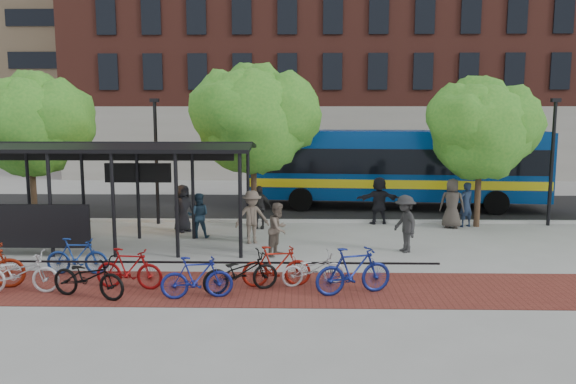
{
  "coord_description": "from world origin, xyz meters",
  "views": [
    {
      "loc": [
        -1.14,
        -19.11,
        4.52
      ],
      "look_at": [
        -1.58,
        1.77,
        1.6
      ],
      "focal_mm": 35.0,
      "sensor_mm": 36.0,
      "label": 1
    }
  ],
  "objects_px": {
    "bike_8": "(241,272)",
    "bus": "(395,164)",
    "pedestrian_4": "(259,207)",
    "tree_c": "(483,126)",
    "pedestrian_3": "(252,217)",
    "pedestrian_7": "(466,205)",
    "tree_b": "(256,115)",
    "pedestrian_5": "(379,200)",
    "pedestrian_8": "(278,229)",
    "bike_5": "(129,269)",
    "lamp_post_left": "(156,158)",
    "pedestrian_6": "(452,203)",
    "bike_9": "(277,266)",
    "pedestrian_2": "(198,215)",
    "bus_shelter": "(92,159)",
    "lamp_post_right": "(552,158)",
    "bike_3": "(77,256)",
    "bike_2": "(19,273)",
    "tree_a": "(32,121)",
    "bike_10": "(313,269)",
    "pedestrian_9": "(405,224)",
    "bike_7": "(197,278)",
    "pedestrian_0": "(183,208)",
    "bike_4": "(88,277)",
    "bike_11": "(353,271)"
  },
  "relations": [
    {
      "from": "tree_c",
      "to": "pedestrian_7",
      "type": "relative_size",
      "value": 3.28
    },
    {
      "from": "bus_shelter",
      "to": "lamp_post_right",
      "type": "height_order",
      "value": "lamp_post_right"
    },
    {
      "from": "tree_c",
      "to": "bike_2",
      "type": "xyz_separation_m",
      "value": [
        -14.34,
        -8.84,
        -3.53
      ]
    },
    {
      "from": "pedestrian_4",
      "to": "pedestrian_8",
      "type": "xyz_separation_m",
      "value": [
        0.92,
        -4.24,
        0.0
      ]
    },
    {
      "from": "pedestrian_9",
      "to": "bike_2",
      "type": "bearing_deg",
      "value": -84.09
    },
    {
      "from": "pedestrian_0",
      "to": "pedestrian_6",
      "type": "relative_size",
      "value": 0.93
    },
    {
      "from": "bike_2",
      "to": "pedestrian_3",
      "type": "relative_size",
      "value": 1.07
    },
    {
      "from": "pedestrian_0",
      "to": "pedestrian_2",
      "type": "bearing_deg",
      "value": -98.86
    },
    {
      "from": "pedestrian_2",
      "to": "pedestrian_5",
      "type": "bearing_deg",
      "value": -163.0
    },
    {
      "from": "bike_2",
      "to": "pedestrian_3",
      "type": "bearing_deg",
      "value": -48.7
    },
    {
      "from": "bus_shelter",
      "to": "pedestrian_6",
      "type": "height_order",
      "value": "bus_shelter"
    },
    {
      "from": "pedestrian_6",
      "to": "bike_5",
      "type": "bearing_deg",
      "value": 54.08
    },
    {
      "from": "tree_b",
      "to": "bike_5",
      "type": "height_order",
      "value": "tree_b"
    },
    {
      "from": "bus_shelter",
      "to": "bike_9",
      "type": "distance_m",
      "value": 8.1
    },
    {
      "from": "bus",
      "to": "pedestrian_7",
      "type": "relative_size",
      "value": 7.74
    },
    {
      "from": "bike_11",
      "to": "pedestrian_2",
      "type": "bearing_deg",
      "value": 20.6
    },
    {
      "from": "bike_10",
      "to": "pedestrian_5",
      "type": "distance_m",
      "value": 8.98
    },
    {
      "from": "lamp_post_right",
      "to": "pedestrian_8",
      "type": "relative_size",
      "value": 2.99
    },
    {
      "from": "bike_9",
      "to": "pedestrian_6",
      "type": "relative_size",
      "value": 0.92
    },
    {
      "from": "pedestrian_2",
      "to": "bike_3",
      "type": "bearing_deg",
      "value": 57.36
    },
    {
      "from": "tree_b",
      "to": "bike_7",
      "type": "distance_m",
      "value": 10.01
    },
    {
      "from": "tree_b",
      "to": "pedestrian_5",
      "type": "bearing_deg",
      "value": 5.12
    },
    {
      "from": "bike_9",
      "to": "tree_c",
      "type": "bearing_deg",
      "value": -51.57
    },
    {
      "from": "pedestrian_3",
      "to": "pedestrian_7",
      "type": "xyz_separation_m",
      "value": [
        8.33,
        3.06,
        -0.03
      ]
    },
    {
      "from": "tree_c",
      "to": "bike_5",
      "type": "distance_m",
      "value": 14.81
    },
    {
      "from": "lamp_post_right",
      "to": "bike_8",
      "type": "bearing_deg",
      "value": -142.67
    },
    {
      "from": "tree_b",
      "to": "pedestrian_8",
      "type": "relative_size",
      "value": 3.77
    },
    {
      "from": "lamp_post_left",
      "to": "bike_7",
      "type": "distance_m",
      "value": 10.24
    },
    {
      "from": "tree_c",
      "to": "bike_8",
      "type": "height_order",
      "value": "tree_c"
    },
    {
      "from": "bike_7",
      "to": "pedestrian_8",
      "type": "xyz_separation_m",
      "value": [
        1.84,
        4.33,
        0.32
      ]
    },
    {
      "from": "pedestrian_8",
      "to": "pedestrian_9",
      "type": "relative_size",
      "value": 0.91
    },
    {
      "from": "lamp_post_left",
      "to": "pedestrian_8",
      "type": "bearing_deg",
      "value": -44.57
    },
    {
      "from": "lamp_post_left",
      "to": "bike_4",
      "type": "height_order",
      "value": "lamp_post_left"
    },
    {
      "from": "lamp_post_left",
      "to": "pedestrian_2",
      "type": "xyz_separation_m",
      "value": [
        2.15,
        -2.56,
        -1.92
      ]
    },
    {
      "from": "pedestrian_9",
      "to": "pedestrian_0",
      "type": "bearing_deg",
      "value": -128.19
    },
    {
      "from": "bike_9",
      "to": "lamp_post_left",
      "type": "bearing_deg",
      "value": 24.22
    },
    {
      "from": "pedestrian_6",
      "to": "pedestrian_0",
      "type": "bearing_deg",
      "value": 21.33
    },
    {
      "from": "tree_a",
      "to": "pedestrian_2",
      "type": "xyz_separation_m",
      "value": [
        7.06,
        -2.31,
        -3.41
      ]
    },
    {
      "from": "pedestrian_4",
      "to": "tree_c",
      "type": "bearing_deg",
      "value": 13.4
    },
    {
      "from": "bike_7",
      "to": "pedestrian_6",
      "type": "bearing_deg",
      "value": -53.16
    },
    {
      "from": "bike_5",
      "to": "pedestrian_9",
      "type": "distance_m",
      "value": 8.91
    },
    {
      "from": "bike_8",
      "to": "bus",
      "type": "bearing_deg",
      "value": -48.09
    },
    {
      "from": "pedestrian_8",
      "to": "bus",
      "type": "bearing_deg",
      "value": -3.15
    },
    {
      "from": "tree_a",
      "to": "bike_8",
      "type": "xyz_separation_m",
      "value": [
        9.27,
        -8.63,
        -3.72
      ]
    },
    {
      "from": "bike_2",
      "to": "pedestrian_2",
      "type": "relative_size",
      "value": 1.22
    },
    {
      "from": "lamp_post_left",
      "to": "bike_10",
      "type": "distance_m",
      "value": 10.61
    },
    {
      "from": "pedestrian_4",
      "to": "pedestrian_8",
      "type": "bearing_deg",
      "value": -68.28
    },
    {
      "from": "lamp_post_left",
      "to": "pedestrian_6",
      "type": "xyz_separation_m",
      "value": [
        11.91,
        -0.61,
        -1.76
      ]
    },
    {
      "from": "pedestrian_5",
      "to": "pedestrian_6",
      "type": "relative_size",
      "value": 0.99
    },
    {
      "from": "bus",
      "to": "pedestrian_6",
      "type": "height_order",
      "value": "bus"
    }
  ]
}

